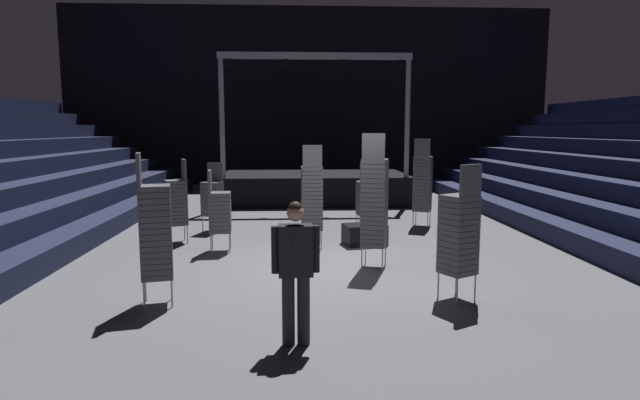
# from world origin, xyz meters

# --- Properties ---
(ground_plane) EXTENTS (22.00, 30.00, 0.10)m
(ground_plane) POSITION_xyz_m (0.00, 0.00, -0.05)
(ground_plane) COLOR #515459
(arena_end_wall) EXTENTS (22.00, 0.30, 8.00)m
(arena_end_wall) POSITION_xyz_m (0.00, 15.00, 4.00)
(arena_end_wall) COLOR black
(arena_end_wall) RESTS_ON ground_plane
(stage_riser) EXTENTS (6.45, 3.57, 4.93)m
(stage_riser) POSITION_xyz_m (0.00, 9.05, 0.56)
(stage_riser) COLOR black
(stage_riser) RESTS_ON ground_plane
(man_with_tie) EXTENTS (0.57, 0.25, 1.73)m
(man_with_tie) POSITION_xyz_m (-0.68, -3.43, 0.98)
(man_with_tie) COLOR black
(man_with_tie) RESTS_ON ground_plane
(chair_stack_front_left) EXTENTS (0.53, 0.53, 2.22)m
(chair_stack_front_left) POSITION_xyz_m (-2.69, -1.87, 1.11)
(chair_stack_front_left) COLOR #B2B5BA
(chair_stack_front_left) RESTS_ON ground_plane
(chair_stack_front_right) EXTENTS (0.57, 0.57, 1.88)m
(chair_stack_front_right) POSITION_xyz_m (-3.34, 2.42, 0.94)
(chair_stack_front_right) COLOR #B2B5BA
(chair_stack_front_right) RESTS_ON ground_plane
(chair_stack_mid_left) EXTENTS (0.60, 0.60, 2.05)m
(chair_stack_mid_left) POSITION_xyz_m (1.74, -1.87, 1.03)
(chair_stack_mid_left) COLOR #B2B5BA
(chair_stack_mid_left) RESTS_ON ground_plane
(chair_stack_mid_right) EXTENTS (0.46, 0.46, 2.22)m
(chair_stack_mid_right) POSITION_xyz_m (-0.32, 1.71, 1.11)
(chair_stack_mid_right) COLOR #B2B5BA
(chair_stack_mid_right) RESTS_ON ground_plane
(chair_stack_mid_centre) EXTENTS (0.55, 0.55, 1.71)m
(chair_stack_mid_centre) POSITION_xyz_m (-2.73, 3.68, 0.86)
(chair_stack_mid_centre) COLOR #B2B5BA
(chair_stack_mid_centre) RESTS_ON ground_plane
(chair_stack_rear_left) EXTENTS (0.48, 0.48, 1.71)m
(chair_stack_rear_left) POSITION_xyz_m (1.11, 3.61, 0.86)
(chair_stack_rear_left) COLOR #B2B5BA
(chair_stack_rear_left) RESTS_ON ground_plane
(chair_stack_rear_right) EXTENTS (0.58, 0.58, 2.31)m
(chair_stack_rear_right) POSITION_xyz_m (2.68, 4.14, 1.15)
(chair_stack_rear_right) COLOR #B2B5BA
(chair_stack_rear_right) RESTS_ON ground_plane
(chair_stack_rear_centre) EXTENTS (0.56, 0.56, 2.48)m
(chair_stack_rear_centre) POSITION_xyz_m (0.77, 0.03, 1.24)
(chair_stack_rear_centre) COLOR #B2B5BA
(chair_stack_rear_centre) RESTS_ON ground_plane
(chair_stack_aisle_left) EXTENTS (0.47, 0.47, 1.71)m
(chair_stack_aisle_left) POSITION_xyz_m (-2.25, 1.50, 0.86)
(chair_stack_aisle_left) COLOR #B2B5BA
(chair_stack_aisle_left) RESTS_ON ground_plane
(equipment_road_case) EXTENTS (1.01, 0.78, 0.45)m
(equipment_road_case) POSITION_xyz_m (0.86, 1.99, 0.23)
(equipment_road_case) COLOR black
(equipment_road_case) RESTS_ON ground_plane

